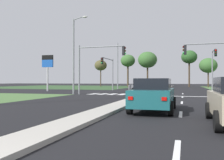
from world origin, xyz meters
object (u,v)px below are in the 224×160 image
Objects in this scene: treeline_near at (101,65)px; fuel_price_totem at (48,65)px; traffic_signal_near_right at (210,58)px; car_teal_fifth at (154,95)px; treeline_third at (147,60)px; treeline_fifth at (208,66)px; pedestrian_at_median at (162,83)px; car_navy_near at (153,85)px; traffic_signal_near_left at (96,60)px; traffic_signal_far_right at (213,63)px; car_grey_second at (145,86)px; treeline_second at (128,61)px; street_lamp_second at (75,51)px; traffic_signal_far_left at (109,67)px; treeline_fourth at (189,57)px; street_lamp_third at (118,63)px.

fuel_price_totem is at bearing -85.87° from treeline_near.
car_teal_fifth is at bearing -106.73° from traffic_signal_near_right.
treeline_third reaches higher than treeline_fifth.
treeline_third is (-6.10, 25.82, 6.06)m from pedestrian_at_median.
traffic_signal_near_left is at bearing 81.86° from car_navy_near.
traffic_signal_far_right is 0.83× the size of treeline_near.
treeline_near reaches higher than traffic_signal_far_right.
treeline_second reaches higher than car_grey_second.
treeline_near is at bearing 112.13° from car_teal_fifth.
traffic_signal_near_left is 0.64× the size of street_lamp_second.
treeline_third is (-11.92, 40.56, 3.56)m from traffic_signal_near_right.
treeline_second is at bearing 104.20° from car_teal_fifth.
traffic_signal_near_left is at bearing -71.34° from treeline_near.
treeline_fifth is (25.06, 29.84, 1.28)m from fuel_price_totem.
car_grey_second is 0.76× the size of traffic_signal_far_left.
treeline_near reaches higher than pedestrian_at_median.
treeline_near is at bearing 102.06° from pedestrian_at_median.
car_teal_fifth is 0.79× the size of traffic_signal_far_left.
treeline_near is (-12.51, 37.05, 1.90)m from traffic_signal_near_left.
car_navy_near is 21.76m from fuel_price_totem.
car_navy_near is at bearing -115.39° from treeline_fourth.
street_lamp_third reaches higher than treeline_fifth.
treeline_fourth is (-1.19, 38.46, 3.78)m from traffic_signal_near_right.
traffic_signal_far_right is at bearing -25.76° from street_lamp_third.
traffic_signal_far_left reaches higher than car_grey_second.
traffic_signal_near_right is 0.60× the size of treeline_second.
treeline_fifth reaches higher than fuel_price_totem.
traffic_signal_near_left is at bearing 180.00° from traffic_signal_near_right.
treeline_fifth is at bearing 68.18° from traffic_signal_near_left.
street_lamp_third reaches higher than traffic_signal_far_right.
traffic_signal_near_left is 0.63× the size of street_lamp_third.
street_lamp_second is 0.93× the size of treeline_fourth.
treeline_second is at bearing 82.35° from fuel_price_totem.
fuel_price_totem reaches higher than traffic_signal_far_left.
street_lamp_second is (-0.62, -10.88, 1.22)m from traffic_signal_far_left.
fuel_price_totem is (-18.12, 19.78, 3.08)m from car_teal_fifth.
fuel_price_totem is 0.77× the size of treeline_fifth.
treeline_fifth is at bearing 64.63° from street_lamp_second.
treeline_fifth is at bearing 49.97° from fuel_price_totem.
traffic_signal_far_right is 17.86m from street_lamp_third.
street_lamp_second reaches higher than traffic_signal_far_left.
treeline_third reaches higher than car_teal_fifth.
treeline_second is (-9.16, 17.22, 6.32)m from car_navy_near.
traffic_signal_near_right is (13.67, -11.01, 0.03)m from traffic_signal_far_left.
traffic_signal_far_right reaches higher than traffic_signal_near_right.
treeline_fifth reaches higher than traffic_signal_far_left.
traffic_signal_near_left reaches higher than traffic_signal_near_right.
treeline_third is at bearing 165.89° from treeline_fifth.
treeline_third reaches higher than traffic_signal_far_left.
car_grey_second is 6.78m from pedestrian_at_median.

